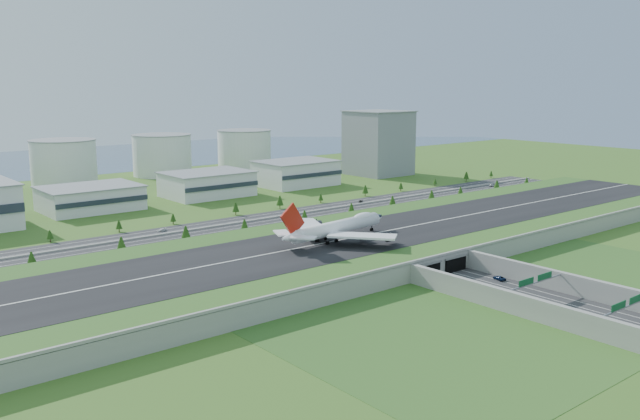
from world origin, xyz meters
TOP-DOWN VIEW (x-y plane):
  - ground at (0.00, 0.00)m, footprint 1200.00×1200.00m
  - airfield_deck at (0.00, -0.09)m, footprint 520.00×100.00m
  - underpass_road at (0.00, -99.42)m, footprint 38.80×120.40m
  - sign_gantry_near at (0.00, -95.04)m, footprint 38.70×0.70m
  - sign_gantry_far at (0.00, -130.04)m, footprint 38.70×0.70m
  - north_expressway at (0.00, 95.00)m, footprint 560.00×36.00m
  - tree_row at (16.45, 92.48)m, footprint 499.83×48.71m
  - hangar_mid_a at (-60.00, 190.00)m, footprint 58.00×42.00m
  - hangar_mid_b at (25.00, 190.00)m, footprint 58.00×42.00m
  - hangar_mid_c at (105.00, 190.00)m, footprint 58.00×42.00m
  - office_tower at (200.00, 195.00)m, footprint 46.00×46.00m
  - fuel_tank_b at (-35.00, 310.00)m, footprint 50.00×50.00m
  - fuel_tank_c at (50.00, 310.00)m, footprint 50.00×50.00m
  - fuel_tank_d at (135.00, 310.00)m, footprint 50.00×50.00m
  - bay_water at (0.00, 480.00)m, footprint 1200.00×260.00m
  - boeing_747 at (-15.22, 1.37)m, footprint 70.14×65.90m
  - car_0 at (-11.18, -93.73)m, footprint 3.19×4.57m
  - car_1 at (-10.82, -115.93)m, footprint 2.49×4.27m
  - car_2 at (12.57, -70.17)m, footprint 4.09×6.43m
  - car_5 at (92.24, 100.82)m, footprint 4.36×2.92m
  - car_6 at (219.83, 86.72)m, footprint 6.64×4.77m
  - car_7 at (-53.46, 103.37)m, footprint 5.49×2.42m

SIDE VIEW (x-z plane):
  - ground at x=0.00m, z-range 0.00..0.00m
  - bay_water at x=0.00m, z-range 0.00..0.06m
  - north_expressway at x=0.00m, z-range 0.00..0.12m
  - car_1 at x=-10.82m, z-range 0.12..1.45m
  - car_5 at x=92.24m, z-range 0.12..1.48m
  - car_0 at x=-11.18m, z-range 0.12..1.56m
  - car_7 at x=-53.46m, z-range 0.12..1.69m
  - car_2 at x=12.57m, z-range 0.12..1.77m
  - car_6 at x=219.83m, z-range 0.12..1.80m
  - underpass_road at x=0.00m, z-range -0.57..7.43m
  - airfield_deck at x=0.00m, z-range -0.48..8.72m
  - tree_row at x=16.45m, z-range 0.46..8.90m
  - sign_gantry_near at x=0.00m, z-range 2.05..11.85m
  - sign_gantry_far at x=0.00m, z-range 2.05..11.85m
  - hangar_mid_a at x=-60.00m, z-range 0.00..15.00m
  - hangar_mid_b at x=25.00m, z-range 0.00..17.00m
  - hangar_mid_c at x=105.00m, z-range 0.00..19.00m
  - boeing_747 at x=-15.22m, z-range 3.29..25.03m
  - fuel_tank_b at x=-35.00m, z-range 0.00..35.00m
  - fuel_tank_c at x=50.00m, z-range 0.00..35.00m
  - fuel_tank_d at x=135.00m, z-range 0.00..35.00m
  - office_tower at x=200.00m, z-range 0.00..55.00m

